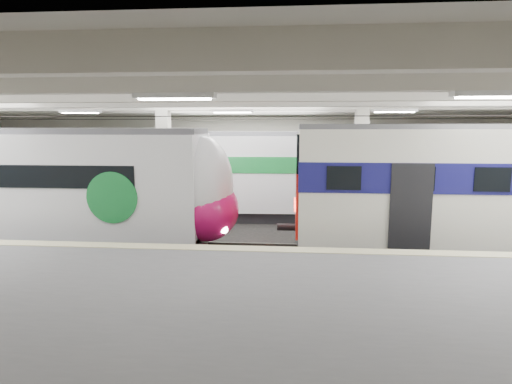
{
  "coord_description": "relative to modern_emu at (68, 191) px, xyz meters",
  "views": [
    {
      "loc": [
        2.3,
        -14.32,
        4.36
      ],
      "look_at": [
        0.98,
        1.0,
        2.0
      ],
      "focal_mm": 30.0,
      "sensor_mm": 36.0,
      "label": 1
    }
  ],
  "objects": [
    {
      "name": "modern_emu",
      "position": [
        0.0,
        0.0,
        0.0
      ],
      "size": [
        13.26,
        2.74,
        4.3
      ],
      "color": "white",
      "rests_on": "ground"
    },
    {
      "name": "older_rer",
      "position": [
        14.72,
        0.0,
        0.21
      ],
      "size": [
        13.45,
        2.97,
        4.44
      ],
      "color": "white",
      "rests_on": "ground"
    },
    {
      "name": "far_train",
      "position": [
        2.65,
        5.5,
        0.01
      ],
      "size": [
        12.83,
        3.0,
        4.12
      ],
      "rotation": [
        0.0,
        0.0,
        0.03
      ],
      "color": "white",
      "rests_on": "ground"
    },
    {
      "name": "station_hall",
      "position": [
        5.62,
        -1.74,
        1.13
      ],
      "size": [
        36.0,
        24.0,
        5.75
      ],
      "color": "black",
      "rests_on": "ground"
    }
  ]
}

